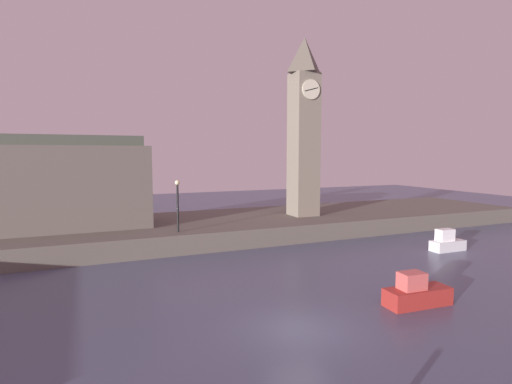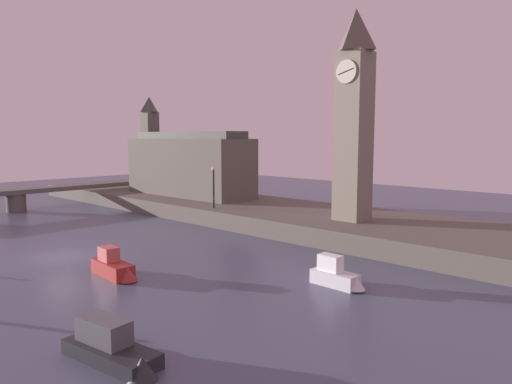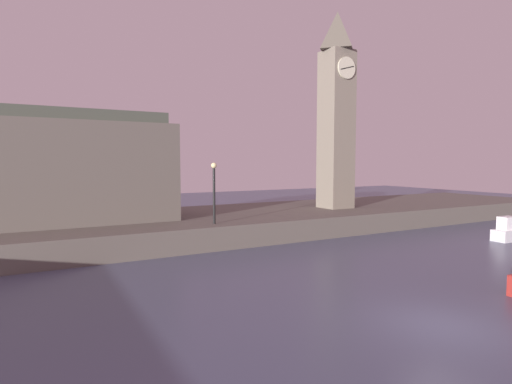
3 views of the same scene
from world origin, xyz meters
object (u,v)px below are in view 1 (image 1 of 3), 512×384
Objects in this scene: streetlamp at (178,200)px; clock_tower at (304,125)px; parliament_hall at (27,184)px; boat_ferry_white at (449,243)px; boat_dinghy_red at (421,293)px.

clock_tower is at bearing 15.52° from streetlamp.
boat_ferry_white is (29.29, -12.74, -4.49)m from parliament_hall.
clock_tower reaches higher than parliament_hall.
clock_tower is 5.13× the size of boat_ferry_white.
boat_dinghy_red is (-4.20, -18.79, -9.43)m from clock_tower.
clock_tower is at bearing -3.54° from parliament_hall.
boat_dinghy_red is 1.22× the size of boat_ferry_white.
boat_dinghy_red is 12.84m from boat_ferry_white.
parliament_hall is (-23.04, 1.42, -4.92)m from clock_tower.
streetlamp is at bearing -25.71° from parliament_hall.
clock_tower is 21.44m from boat_dinghy_red.
boat_ferry_white is (10.45, 7.47, 0.02)m from boat_dinghy_red.
boat_dinghy_red is at bearing -47.01° from parliament_hall.
streetlamp reaches higher than boat_dinghy_red.
parliament_hall reaches higher than boat_dinghy_red.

